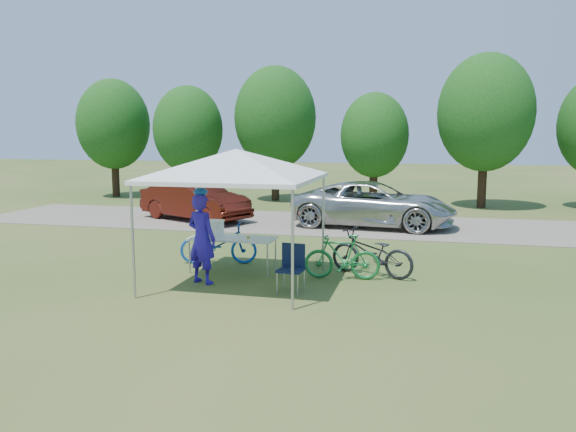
# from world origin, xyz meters

# --- Properties ---
(ground) EXTENTS (100.00, 100.00, 0.00)m
(ground) POSITION_xyz_m (0.00, 0.00, 0.00)
(ground) COLOR #2D5119
(ground) RESTS_ON ground
(gravel_strip) EXTENTS (24.00, 5.00, 0.02)m
(gravel_strip) POSITION_xyz_m (0.00, 8.00, 0.01)
(gravel_strip) COLOR gray
(gravel_strip) RESTS_ON ground
(canopy) EXTENTS (4.53, 4.53, 3.00)m
(canopy) POSITION_xyz_m (0.00, 0.00, 2.65)
(canopy) COLOR #A5A5AA
(canopy) RESTS_ON ground
(treeline) EXTENTS (24.89, 4.28, 6.30)m
(treeline) POSITION_xyz_m (-0.29, 14.05, 3.53)
(treeline) COLOR #382314
(treeline) RESTS_ON ground
(folding_table) EXTENTS (1.87, 0.78, 0.77)m
(folding_table) POSITION_xyz_m (-0.40, 0.87, 0.73)
(folding_table) COLOR white
(folding_table) RESTS_ON ground
(folding_chair) EXTENTS (0.51, 0.52, 0.92)m
(folding_chair) POSITION_xyz_m (1.22, -0.32, 0.54)
(folding_chair) COLOR #0E1733
(folding_chair) RESTS_ON ground
(cooler) EXTENTS (0.51, 0.34, 0.37)m
(cooler) POSITION_xyz_m (-0.90, 0.87, 0.96)
(cooler) COLOR white
(cooler) RESTS_ON folding_table
(ice_cream_cup) EXTENTS (0.07, 0.07, 0.05)m
(ice_cream_cup) POSITION_xyz_m (-0.03, 0.82, 0.80)
(ice_cream_cup) COLOR gold
(ice_cream_cup) RESTS_ON folding_table
(cyclist) EXTENTS (0.78, 0.64, 1.84)m
(cyclist) POSITION_xyz_m (-0.69, -0.20, 0.92)
(cyclist) COLOR #2514A5
(cyclist) RESTS_ON ground
(bike_blue) EXTENTS (1.90, 1.03, 0.95)m
(bike_blue) POSITION_xyz_m (-1.00, 1.55, 0.47)
(bike_blue) COLOR blue
(bike_blue) RESTS_ON ground
(bike_green) EXTENTS (1.62, 0.57, 0.95)m
(bike_green) POSITION_xyz_m (2.03, 0.79, 0.48)
(bike_green) COLOR #1A7637
(bike_green) RESTS_ON ground
(bike_dark) EXTENTS (2.01, 1.28, 1.00)m
(bike_dark) POSITION_xyz_m (2.60, 1.22, 0.50)
(bike_dark) COLOR black
(bike_dark) RESTS_ON ground
(minivan) EXTENTS (5.47, 2.88, 1.47)m
(minivan) POSITION_xyz_m (2.07, 7.77, 0.75)
(minivan) COLOR beige
(minivan) RESTS_ON gravel_strip
(sedan) EXTENTS (4.56, 3.20, 1.43)m
(sedan) POSITION_xyz_m (-4.19, 7.69, 0.73)
(sedan) COLOR #4A140C
(sedan) RESTS_ON gravel_strip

